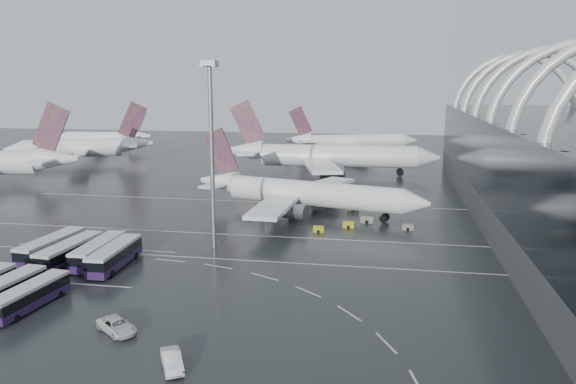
% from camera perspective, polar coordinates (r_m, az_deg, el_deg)
% --- Properties ---
extents(ground, '(420.00, 420.00, 0.00)m').
position_cam_1_polar(ground, '(90.26, -5.44, -6.45)').
color(ground, black).
rests_on(ground, ground).
extents(lane_marking_near, '(120.00, 0.25, 0.01)m').
position_cam_1_polar(lane_marking_near, '(88.43, -5.78, -6.84)').
color(lane_marking_near, beige).
rests_on(lane_marking_near, ground).
extents(lane_marking_mid, '(120.00, 0.25, 0.01)m').
position_cam_1_polar(lane_marking_mid, '(101.38, -3.63, -4.42)').
color(lane_marking_mid, beige).
rests_on(lane_marking_mid, ground).
extents(lane_marking_far, '(120.00, 0.25, 0.01)m').
position_cam_1_polar(lane_marking_far, '(127.94, -0.68, -1.08)').
color(lane_marking_far, beige).
rests_on(lane_marking_far, ground).
extents(bus_bay_line_south, '(28.00, 0.25, 0.01)m').
position_cam_1_polar(bus_bay_line_south, '(86.31, -24.13, -8.26)').
color(bus_bay_line_south, beige).
rests_on(bus_bay_line_south, ground).
extents(bus_bay_line_north, '(28.00, 0.25, 0.01)m').
position_cam_1_polar(bus_bay_line_north, '(99.21, -18.98, -5.39)').
color(bus_bay_line_north, beige).
rests_on(bus_bay_line_north, ground).
extents(airliner_main, '(50.64, 43.78, 17.35)m').
position_cam_1_polar(airliner_main, '(116.33, 1.47, -0.15)').
color(airliner_main, white).
rests_on(airliner_main, ground).
extents(airliner_gate_b, '(62.83, 56.49, 21.83)m').
position_cam_1_polar(airliner_gate_b, '(165.24, 3.99, 3.63)').
color(airliner_gate_b, white).
rests_on(airliner_gate_b, ground).
extents(airliner_gate_c, '(49.71, 45.30, 18.22)m').
position_cam_1_polar(airliner_gate_c, '(213.15, 6.31, 5.07)').
color(airliner_gate_c, white).
rests_on(airliner_gate_c, ground).
extents(jet_remote_mid, '(45.45, 37.07, 20.55)m').
position_cam_1_polar(jet_remote_mid, '(198.85, -20.09, 4.23)').
color(jet_remote_mid, white).
rests_on(jet_remote_mid, ground).
extents(jet_remote_far, '(39.91, 32.22, 17.36)m').
position_cam_1_polar(jet_remote_far, '(238.68, -18.17, 5.23)').
color(jet_remote_far, white).
rests_on(jet_remote_far, ground).
extents(bus_row_near_a, '(4.24, 14.06, 3.41)m').
position_cam_1_polar(bus_row_near_a, '(95.42, -22.88, -5.16)').
color(bus_row_near_a, '#2F1440').
rests_on(bus_row_near_a, ground).
extents(bus_row_near_b, '(4.02, 13.85, 3.37)m').
position_cam_1_polar(bus_row_near_b, '(91.79, -21.30, -5.69)').
color(bus_row_near_b, '#2F1440').
rests_on(bus_row_near_b, ground).
extents(bus_row_near_c, '(3.47, 13.37, 3.27)m').
position_cam_1_polar(bus_row_near_c, '(90.90, -18.69, -5.70)').
color(bus_row_near_c, '#2F1440').
rests_on(bus_row_near_c, ground).
extents(bus_row_near_d, '(3.61, 13.55, 3.31)m').
position_cam_1_polar(bus_row_near_d, '(87.90, -17.19, -6.17)').
color(bus_row_near_d, '#2F1440').
rests_on(bus_row_near_d, ground).
extents(bus_row_far_b, '(4.16, 13.03, 3.15)m').
position_cam_1_polar(bus_row_far_b, '(78.88, -27.01, -9.01)').
color(bus_row_far_b, '#2F1440').
rests_on(bus_row_far_b, ground).
extents(bus_row_far_c, '(3.86, 12.24, 2.96)m').
position_cam_1_polar(bus_row_far_c, '(76.40, -24.77, -9.54)').
color(bus_row_far_c, '#2F1440').
rests_on(bus_row_far_c, ground).
extents(van_curve_a, '(6.03, 5.35, 1.55)m').
position_cam_1_polar(van_curve_a, '(66.53, -17.00, -12.86)').
color(van_curve_a, silver).
rests_on(van_curve_a, ground).
extents(van_curve_c, '(3.93, 5.21, 1.64)m').
position_cam_1_polar(van_curve_c, '(57.74, -11.71, -16.41)').
color(van_curve_c, silver).
rests_on(van_curve_c, ground).
extents(floodlight_mast, '(2.33, 2.33, 30.45)m').
position_cam_1_polar(floodlight_mast, '(91.19, -7.80, 5.98)').
color(floodlight_mast, gray).
rests_on(floodlight_mast, ground).
extents(gse_cart_belly_a, '(2.11, 1.25, 1.15)m').
position_cam_1_polar(gse_cart_belly_a, '(107.03, 6.18, -3.30)').
color(gse_cart_belly_a, '#B1AA17').
rests_on(gse_cart_belly_a, ground).
extents(gse_cart_belly_b, '(2.52, 1.49, 1.37)m').
position_cam_1_polar(gse_cart_belly_b, '(111.10, 8.03, -2.75)').
color(gse_cart_belly_b, slate).
rests_on(gse_cart_belly_b, ground).
extents(gse_cart_belly_c, '(1.97, 1.17, 1.08)m').
position_cam_1_polar(gse_cart_belly_c, '(103.55, 3.14, -3.78)').
color(gse_cart_belly_c, '#B1AA17').
rests_on(gse_cart_belly_c, ground).
extents(gse_cart_belly_d, '(2.09, 1.23, 1.14)m').
position_cam_1_polar(gse_cart_belly_d, '(107.21, 12.07, -3.47)').
color(gse_cart_belly_d, slate).
rests_on(gse_cart_belly_d, ground).
extents(gse_cart_belly_e, '(2.44, 1.44, 1.33)m').
position_cam_1_polar(gse_cart_belly_e, '(121.56, 6.65, -1.50)').
color(gse_cart_belly_e, '#B1AA17').
rests_on(gse_cart_belly_e, ground).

